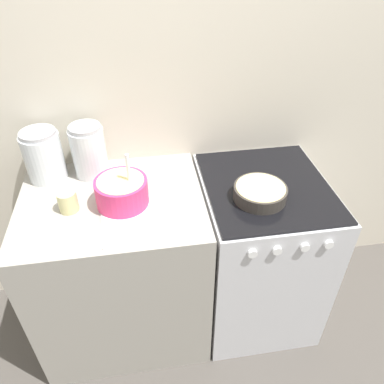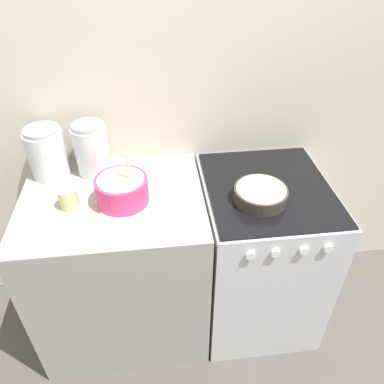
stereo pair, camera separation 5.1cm
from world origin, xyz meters
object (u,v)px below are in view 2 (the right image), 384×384
(baking_pan, at_px, (261,194))
(storage_jar_middle, at_px, (92,152))
(stove, at_px, (258,253))
(storage_jar_left, at_px, (48,155))
(mixing_bowl, at_px, (122,189))
(tin_can, at_px, (69,198))

(baking_pan, xyz_separation_m, storage_jar_middle, (-0.75, 0.32, 0.08))
(stove, distance_m, storage_jar_left, 1.19)
(storage_jar_left, relative_size, storage_jar_middle, 0.96)
(mixing_bowl, bearing_deg, storage_jar_middle, 118.68)
(mixing_bowl, relative_size, baking_pan, 1.05)
(stove, relative_size, storage_jar_middle, 3.50)
(stove, xyz_separation_m, storage_jar_left, (-1.03, 0.23, 0.56))
(storage_jar_middle, bearing_deg, baking_pan, -23.25)
(storage_jar_middle, bearing_deg, stove, -15.60)
(baking_pan, relative_size, tin_can, 2.56)
(mixing_bowl, relative_size, storage_jar_middle, 0.97)
(storage_jar_middle, xyz_separation_m, tin_can, (-0.09, -0.27, -0.06))
(stove, bearing_deg, storage_jar_left, 167.46)
(tin_can, bearing_deg, mixing_bowl, 1.32)
(tin_can, bearing_deg, stove, 2.63)
(stove, distance_m, storage_jar_middle, 1.02)
(mixing_bowl, xyz_separation_m, storage_jar_middle, (-0.15, 0.27, 0.04))
(baking_pan, bearing_deg, storage_jar_left, 161.41)
(mixing_bowl, bearing_deg, storage_jar_left, 143.14)
(mixing_bowl, xyz_separation_m, storage_jar_left, (-0.35, 0.27, 0.03))
(tin_can, bearing_deg, storage_jar_left, 114.35)
(storage_jar_left, height_order, tin_can, storage_jar_left)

